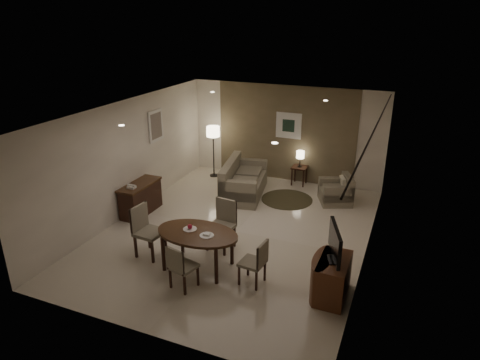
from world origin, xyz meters
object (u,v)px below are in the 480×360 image
at_px(armchair, 336,189).
at_px(side_table, 299,175).
at_px(tv_cabinet, 333,278).
at_px(chair_right, 252,262).
at_px(dining_table, 198,250).
at_px(chair_far, 221,226).
at_px(chair_near, 184,266).
at_px(floor_lamp, 214,152).
at_px(chair_left, 150,232).
at_px(sofa, 244,179).
at_px(console_desk, 141,198).

bearing_deg(armchair, side_table, -148.51).
relative_size(tv_cabinet, chair_right, 1.06).
relative_size(dining_table, chair_far, 1.56).
xyz_separation_m(chair_near, chair_far, (0.04, 1.44, 0.08)).
bearing_deg(dining_table, floor_lamp, 112.38).
relative_size(tv_cabinet, chair_far, 0.89).
xyz_separation_m(chair_left, chair_right, (2.19, -0.10, -0.09)).
relative_size(dining_table, chair_near, 1.87).
height_order(tv_cabinet, floor_lamp, floor_lamp).
bearing_deg(floor_lamp, dining_table, -67.62).
xyz_separation_m(sofa, floor_lamp, (-1.34, 0.93, 0.30)).
relative_size(tv_cabinet, sofa, 0.47).
bearing_deg(chair_left, side_table, -14.48).
height_order(console_desk, armchair, console_desk).
xyz_separation_m(console_desk, chair_right, (3.50, -1.66, 0.05)).
height_order(dining_table, chair_left, chair_left).
height_order(chair_far, chair_right, chair_far).
relative_size(sofa, floor_lamp, 1.27).
relative_size(chair_far, armchair, 1.28).
relative_size(chair_right, armchair, 1.07).
distance_m(chair_left, chair_right, 2.19).
distance_m(console_desk, tv_cabinet, 5.11).
xyz_separation_m(chair_near, chair_right, (1.06, 0.57, 0.00)).
relative_size(tv_cabinet, side_table, 1.71).
bearing_deg(chair_near, tv_cabinet, -149.78).
xyz_separation_m(dining_table, sofa, (-0.51, 3.57, 0.08)).
bearing_deg(tv_cabinet, dining_table, -178.24).
bearing_deg(chair_right, sofa, -149.81).
distance_m(tv_cabinet, chair_left, 3.59).
bearing_deg(chair_right, chair_near, -55.59).
distance_m(dining_table, chair_far, 0.81).
bearing_deg(armchair, chair_right, -32.69).
xyz_separation_m(chair_near, side_table, (0.58, 5.47, -0.16)).
bearing_deg(console_desk, chair_far, -17.59).
height_order(chair_right, sofa, sofa).
height_order(dining_table, sofa, sofa).
bearing_deg(chair_far, chair_right, -34.44).
distance_m(console_desk, dining_table, 2.85).
bearing_deg(armchair, sofa, -102.90).
height_order(chair_left, side_table, chair_left).
bearing_deg(tv_cabinet, sofa, 130.91).
distance_m(armchair, floor_lamp, 3.72).
bearing_deg(tv_cabinet, chair_far, 163.50).
height_order(chair_far, armchair, chair_far).
relative_size(chair_far, chair_left, 0.98).
xyz_separation_m(console_desk, tv_cabinet, (4.89, -1.50, -0.03)).
height_order(side_table, floor_lamp, floor_lamp).
distance_m(dining_table, chair_left, 1.08).
bearing_deg(tv_cabinet, side_table, 111.54).
xyz_separation_m(chair_right, sofa, (-1.63, 3.65, 0.02)).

